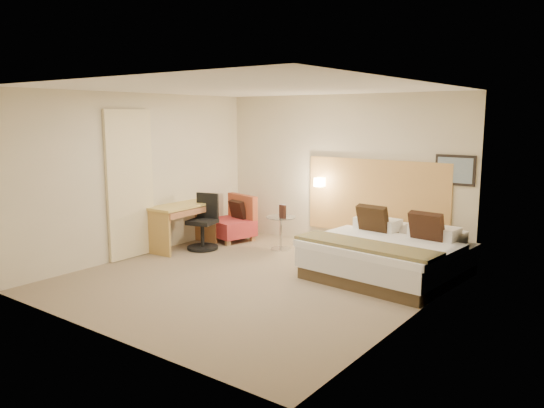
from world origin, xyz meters
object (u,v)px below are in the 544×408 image
Objects in this scene: bed at (389,255)px; desk_chair at (204,227)px; lounge_chair at (233,222)px; desk at (184,214)px; side_table at (281,231)px.

desk_chair is (-3.32, -0.42, 0.08)m from bed.
bed is at bearing 7.22° from desk_chair.
lounge_chair is 0.73× the size of desk.
lounge_chair is (-3.35, 0.41, 0.02)m from bed.
desk is at bearing -146.16° from side_table.
desk_chair is at bearing 32.93° from desk.
bed is 1.66× the size of desk.
desk_chair is at bearing -172.78° from bed.
side_table is at bearing 33.84° from desk.
bed is 3.38m from lounge_chair.
lounge_chair is 1.16m from side_table.
desk is at bearing -170.38° from bed.
side_table is 1.74m from desk.
lounge_chair is at bearing 176.69° from side_table.
lounge_chair reaches higher than side_table.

